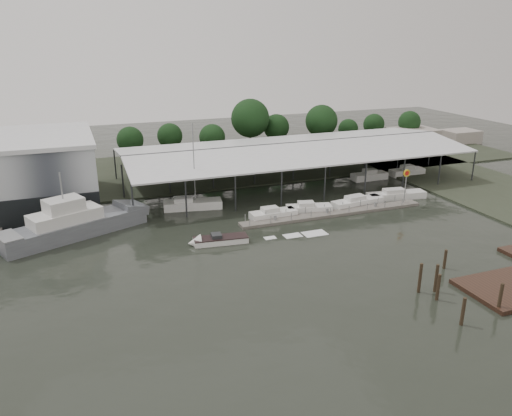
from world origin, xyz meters
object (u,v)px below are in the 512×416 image
object	(u,v)px
speedboat_underway	(216,240)
shell_fuel_sign	(406,180)
white_sailboat	(192,204)
grey_trawler	(76,224)

from	to	relation	value
speedboat_underway	shell_fuel_sign	bearing A→B (deg)	-166.20
shell_fuel_sign	white_sailboat	bearing A→B (deg)	161.94
shell_fuel_sign	speedboat_underway	bearing A→B (deg)	-172.48
shell_fuel_sign	white_sailboat	size ratio (longest dim) A/B	0.43
speedboat_underway	white_sailboat	bearing A→B (deg)	-85.36
shell_fuel_sign	grey_trawler	distance (m)	46.76
white_sailboat	speedboat_underway	world-z (taller)	white_sailboat
grey_trawler	white_sailboat	distance (m)	17.03
shell_fuel_sign	grey_trawler	world-z (taller)	grey_trawler
speedboat_underway	grey_trawler	bearing A→B (deg)	-23.01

